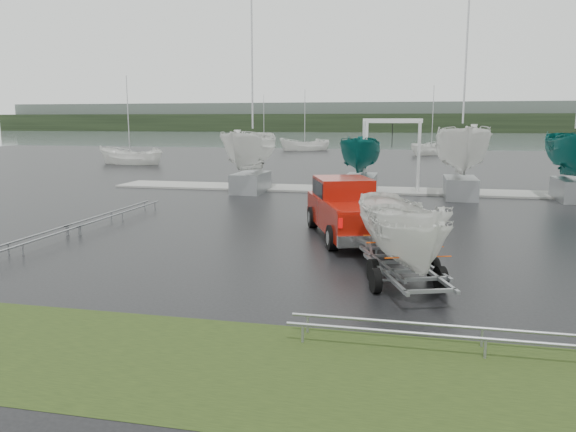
{
  "coord_description": "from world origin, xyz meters",
  "views": [
    {
      "loc": [
        2.67,
        -19.38,
        4.05
      ],
      "look_at": [
        -0.94,
        -3.16,
        1.2
      ],
      "focal_mm": 35.0,
      "sensor_mm": 36.0,
      "label": 1
    }
  ],
  "objects_px": {
    "trailer_hitched": "(409,192)",
    "boat_hoist": "(392,145)",
    "trailer_parked": "(404,177)",
    "pickup_truck": "(347,207)"
  },
  "relations": [
    {
      "from": "pickup_truck",
      "to": "trailer_parked",
      "type": "relative_size",
      "value": 1.29
    },
    {
      "from": "pickup_truck",
      "to": "boat_hoist",
      "type": "xyz_separation_m",
      "value": [
        1.02,
        12.86,
        1.64
      ]
    },
    {
      "from": "boat_hoist",
      "to": "trailer_parked",
      "type": "bearing_deg",
      "value": -86.87
    },
    {
      "from": "pickup_truck",
      "to": "boat_hoist",
      "type": "relative_size",
      "value": 1.53
    },
    {
      "from": "trailer_parked",
      "to": "boat_hoist",
      "type": "distance_m",
      "value": 18.1
    },
    {
      "from": "trailer_parked",
      "to": "boat_hoist",
      "type": "relative_size",
      "value": 1.18
    },
    {
      "from": "trailer_hitched",
      "to": "boat_hoist",
      "type": "relative_size",
      "value": 1.06
    },
    {
      "from": "pickup_truck",
      "to": "trailer_hitched",
      "type": "distance_m",
      "value": 6.63
    },
    {
      "from": "trailer_hitched",
      "to": "boat_hoist",
      "type": "height_order",
      "value": "trailer_hitched"
    },
    {
      "from": "pickup_truck",
      "to": "trailer_parked",
      "type": "height_order",
      "value": "trailer_parked"
    }
  ]
}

